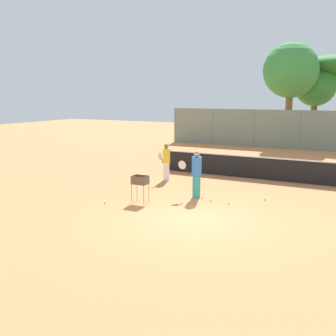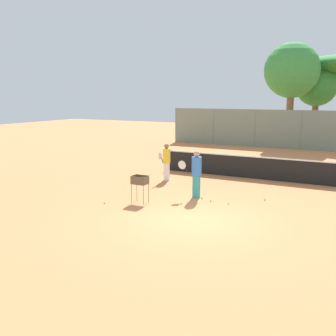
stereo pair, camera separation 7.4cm
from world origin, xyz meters
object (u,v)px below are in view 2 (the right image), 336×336
player_red_cap (196,174)px  ball_cart (140,182)px  tennis_net (257,167)px  player_white_outfit (166,162)px

player_red_cap → ball_cart: size_ratio=1.82×
tennis_net → player_white_outfit: (-3.58, -2.24, 0.31)m
player_white_outfit → player_red_cap: 3.30m
tennis_net → ball_cart: bearing=-113.3°
player_white_outfit → player_red_cap: (2.47, -2.19, 0.06)m
tennis_net → player_white_outfit: bearing=-148.0°
tennis_net → player_red_cap: size_ratio=5.25×
tennis_net → ball_cart: size_ratio=9.54×
player_red_cap → ball_cart: bearing=23.1°
player_white_outfit → ball_cart: size_ratio=1.70×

